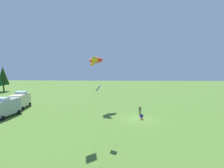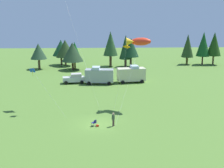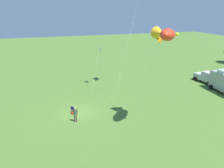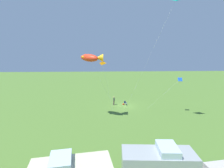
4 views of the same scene
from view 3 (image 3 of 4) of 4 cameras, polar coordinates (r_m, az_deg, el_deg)
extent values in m
plane|color=#4B722B|center=(26.68, -8.68, -7.48)|extent=(160.00, 160.00, 0.00)
cylinder|color=#52383C|center=(24.65, -9.76, -8.76)|extent=(0.14, 0.14, 0.85)
cylinder|color=#52383C|center=(24.57, -9.29, -8.84)|extent=(0.14, 0.14, 0.85)
cylinder|color=#45563F|center=(24.28, -9.62, -7.27)|extent=(0.47, 0.47, 0.62)
sphere|color=tan|center=(24.08, -9.67, -6.28)|extent=(0.24, 0.24, 0.24)
cylinder|color=#45563F|center=(24.40, -9.99, -7.08)|extent=(0.16, 0.17, 0.56)
cylinder|color=#45563F|center=(24.23, -9.13, -7.21)|extent=(0.15, 0.16, 0.56)
cube|color=#111251|center=(26.79, -10.04, -6.45)|extent=(0.68, 0.68, 0.04)
cube|color=#111251|center=(26.53, -10.30, -6.25)|extent=(0.34, 0.40, 0.40)
cylinder|color=#A5A8AD|center=(27.14, -10.17, -6.60)|extent=(0.03, 0.03, 0.42)
cylinder|color=#A5A8AD|center=(26.94, -9.40, -6.75)|extent=(0.03, 0.03, 0.42)
cylinder|color=#A5A8AD|center=(26.82, -10.63, -6.95)|extent=(0.03, 0.03, 0.42)
cylinder|color=#A5A8AD|center=(26.61, -9.85, -7.11)|extent=(0.03, 0.03, 0.42)
cube|color=red|center=(26.50, -10.32, -7.50)|extent=(0.38, 0.32, 0.22)
cube|color=#B9BEB8|center=(40.29, 23.44, 1.52)|extent=(4.38, 2.28, 0.90)
cube|color=#B9B2AF|center=(39.78, 24.12, 2.38)|extent=(2.18, 1.88, 0.65)
cylinder|color=black|center=(40.25, 25.88, 0.48)|extent=(0.70, 0.30, 0.68)
cylinder|color=black|center=(38.76, 24.02, 0.09)|extent=(0.70, 0.30, 0.68)
cylinder|color=black|center=(42.08, 22.75, 1.66)|extent=(0.70, 0.30, 0.68)
cylinder|color=black|center=(40.66, 20.86, 1.33)|extent=(0.70, 0.30, 0.68)
cylinder|color=black|center=(37.23, 24.39, -0.70)|extent=(0.70, 0.28, 0.68)
cylinder|color=black|center=(38.72, 27.18, -0.40)|extent=(0.70, 0.28, 0.68)
ellipsoid|color=red|center=(20.75, 14.33, 12.36)|extent=(3.44, 3.17, 1.35)
cone|color=gold|center=(22.01, 12.22, 12.86)|extent=(1.16, 1.18, 1.18)
sphere|color=yellow|center=(20.19, 16.65, 12.37)|extent=(0.29, 0.29, 0.29)
cylinder|color=silver|center=(21.77, 1.16, 0.26)|extent=(4.08, 8.30, 9.60)
cylinder|color=#4C3823|center=(24.61, -9.83, -9.94)|extent=(0.04, 0.04, 0.01)
cube|color=blue|center=(34.15, -3.19, 9.10)|extent=(0.77, 0.57, 0.57)
cylinder|color=yellow|center=(34.22, -3.18, 8.39)|extent=(0.04, 0.04, 0.71)
cylinder|color=silver|center=(32.22, -4.39, 3.04)|extent=(4.74, 2.85, 5.96)
cylinder|color=#4C3823|center=(30.71, -5.71, -3.69)|extent=(0.04, 0.04, 0.01)
pyramid|color=orange|center=(22.68, 12.79, 11.14)|extent=(1.13, 1.07, 0.63)
cylinder|color=silver|center=(24.10, 8.93, 0.84)|extent=(1.92, 1.64, 8.76)
cylinder|color=#4C3823|center=(26.21, 5.90, -7.85)|extent=(0.04, 0.04, 0.01)
cylinder|color=silver|center=(28.38, 4.61, 12.32)|extent=(5.63, 6.74, 17.06)
cylinder|color=#4C3823|center=(27.06, -0.12, -6.84)|extent=(0.04, 0.04, 0.01)
camera|label=1|loc=(51.75, -11.59, 14.67)|focal=28.00mm
camera|label=2|loc=(40.59, -75.43, 8.34)|focal=50.00mm
camera|label=4|loc=(42.13, 45.30, 10.85)|focal=28.00mm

